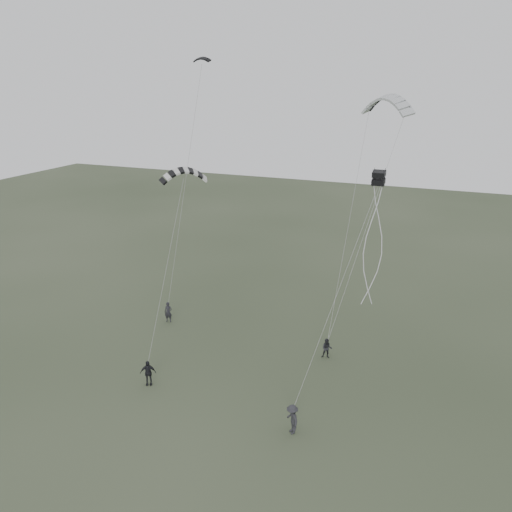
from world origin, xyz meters
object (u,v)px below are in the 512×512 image
at_px(flyer_center, 148,373).
at_px(kite_pale_large, 388,97).
at_px(flyer_far, 292,419).
at_px(kite_dark_small, 202,58).
at_px(flyer_right, 327,348).
at_px(flyer_left, 168,312).
at_px(kite_box, 379,178).
at_px(kite_striped, 184,170).

distance_m(flyer_center, kite_pale_large, 24.90).
relative_size(flyer_far, kite_dark_small, 1.29).
relative_size(flyer_right, flyer_far, 0.83).
relative_size(flyer_left, flyer_right, 1.15).
height_order(kite_pale_large, kite_box, kite_pale_large).
distance_m(flyer_right, flyer_far, 8.50).
relative_size(flyer_right, flyer_center, 0.86).
distance_m(flyer_center, kite_dark_small, 23.73).
distance_m(kite_dark_small, kite_pale_large, 14.38).
xyz_separation_m(flyer_left, kite_striped, (2.84, -1.37, 11.87)).
xyz_separation_m(flyer_left, flyer_far, (13.46, -9.23, 0.04)).
height_order(flyer_right, flyer_center, flyer_center).
bearing_deg(kite_dark_small, kite_pale_large, 3.76).
height_order(flyer_center, kite_striped, kite_striped).
relative_size(flyer_left, flyer_center, 1.00).
bearing_deg(flyer_far, kite_dark_small, -179.29).
xyz_separation_m(flyer_center, kite_pale_large, (11.65, 14.48, 16.58)).
xyz_separation_m(flyer_center, kite_box, (12.75, 5.40, 12.50)).
distance_m(flyer_left, kite_striped, 12.28).
relative_size(flyer_center, flyer_far, 0.96).
distance_m(flyer_left, flyer_far, 16.32).
bearing_deg(flyer_right, kite_striped, 172.62).
distance_m(kite_pale_large, kite_striped, 15.20).
xyz_separation_m(kite_dark_small, kite_box, (15.19, -8.20, -6.78)).
relative_size(flyer_left, kite_dark_small, 1.23).
xyz_separation_m(kite_dark_small, kite_pale_large, (14.10, 0.88, -2.71)).
bearing_deg(flyer_left, flyer_far, -47.05).
height_order(flyer_left, flyer_right, flyer_left).
distance_m(flyer_left, flyer_center, 8.87).
bearing_deg(flyer_center, flyer_right, 8.84).
distance_m(flyer_right, kite_box, 13.11).
distance_m(kite_dark_small, kite_box, 18.55).
bearing_deg(flyer_center, flyer_far, -34.22).
height_order(flyer_far, kite_box, kite_box).
bearing_deg(flyer_right, kite_box, -46.17).
bearing_deg(flyer_far, kite_box, 117.43).
relative_size(flyer_far, kite_pale_large, 0.41).
distance_m(flyer_right, kite_striped, 15.92).
bearing_deg(flyer_far, kite_pale_large, 134.33).
bearing_deg(flyer_right, flyer_far, -99.82).
xyz_separation_m(flyer_left, kite_dark_small, (0.99, 5.43, 19.29)).
distance_m(kite_pale_large, kite_box, 10.01).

